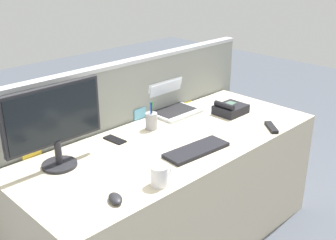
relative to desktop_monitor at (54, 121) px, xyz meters
The scene contains 11 objects.
desk 0.93m from the desktop_monitor, 17.99° to the right, with size 1.96×0.80×0.75m, color beige.
cubicle_divider 0.81m from the desktop_monitor, 19.07° to the left, with size 2.16×0.08×1.16m.
desktop_monitor is the anchor object (origin of this frame).
laptop 1.01m from the desktop_monitor, ahead, with size 0.32×0.26×0.22m.
desk_phone 1.28m from the desktop_monitor, ahead, with size 0.21×0.17×0.10m.
keyboard_main 0.80m from the desktop_monitor, 32.25° to the right, with size 0.40×0.14×0.02m, color black.
computer_mouse_right_hand 0.54m from the desktop_monitor, 89.91° to the right, with size 0.06×0.10×0.03m, color #232328.
pen_cup 0.71m from the desktop_monitor, ahead, with size 0.08×0.08×0.19m.
cell_phone_black_slab 0.48m from the desktop_monitor, ahead, with size 0.06×0.15×0.01m, color black.
tv_remote 1.36m from the desktop_monitor, 23.05° to the right, with size 0.04×0.17×0.02m, color black.
coffee_mug 0.61m from the desktop_monitor, 64.69° to the right, with size 0.13×0.09×0.10m.
Camera 1 is at (-1.63, -1.60, 1.82)m, focal length 44.86 mm.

